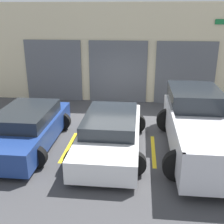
# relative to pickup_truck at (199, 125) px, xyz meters

# --- Properties ---
(ground_plane) EXTENTS (28.00, 28.00, 0.00)m
(ground_plane) POSITION_rel_pickup_truck_xyz_m (-2.80, 1.92, -0.83)
(ground_plane) COLOR #3D3D3F
(shophouse_building) EXTENTS (16.49, 0.68, 4.66)m
(shophouse_building) POSITION_rel_pickup_truck_xyz_m (-2.80, 5.20, 1.46)
(shophouse_building) COLOR beige
(shophouse_building) RESTS_ON ground
(pickup_truck) EXTENTS (2.50, 5.26, 1.73)m
(pickup_truck) POSITION_rel_pickup_truck_xyz_m (0.00, 0.00, 0.00)
(pickup_truck) COLOR silver
(pickup_truck) RESTS_ON ground
(sedan_white) EXTENTS (2.30, 4.72, 1.17)m
(sedan_white) POSITION_rel_pickup_truck_xyz_m (-2.80, -0.25, -0.26)
(sedan_white) COLOR white
(sedan_white) RESTS_ON ground
(sedan_side) EXTENTS (2.26, 4.45, 1.24)m
(sedan_side) POSITION_rel_pickup_truck_xyz_m (-5.59, -0.26, -0.23)
(sedan_side) COLOR navy
(sedan_side) RESTS_ON ground
(parking_stripe_left) EXTENTS (0.12, 2.20, 0.01)m
(parking_stripe_left) POSITION_rel_pickup_truck_xyz_m (-4.19, -0.28, -0.83)
(parking_stripe_left) COLOR gold
(parking_stripe_left) RESTS_ON ground
(parking_stripe_centre) EXTENTS (0.12, 2.20, 0.01)m
(parking_stripe_centre) POSITION_rel_pickup_truck_xyz_m (-1.40, -0.28, -0.83)
(parking_stripe_centre) COLOR gold
(parking_stripe_centre) RESTS_ON ground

